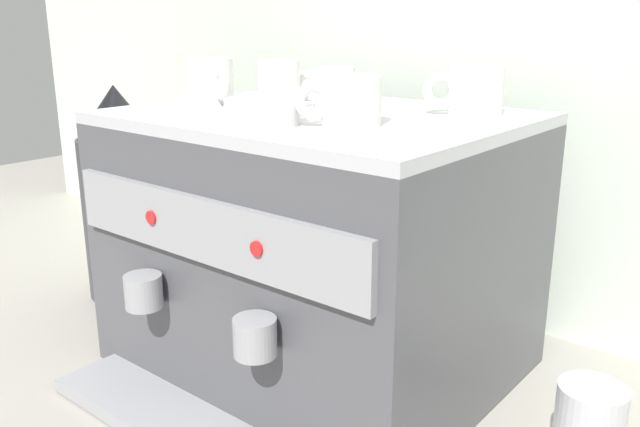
{
  "coord_description": "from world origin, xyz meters",
  "views": [
    {
      "loc": [
        0.66,
        -0.8,
        0.57
      ],
      "look_at": [
        0.0,
        0.0,
        0.26
      ],
      "focal_mm": 37.32,
      "sensor_mm": 36.0,
      "label": 1
    }
  ],
  "objects_px": {
    "espresso_machine": "(318,244)",
    "ceramic_bowl_1": "(262,112)",
    "ceramic_cup_0": "(473,91)",
    "ceramic_cup_3": "(211,81)",
    "ceramic_cup_4": "(279,85)",
    "ceramic_bowl_0": "(314,86)",
    "ceramic_cup_1": "(348,100)",
    "ceramic_cup_2": "(333,87)",
    "coffee_grinder": "(122,195)"
  },
  "relations": [
    {
      "from": "ceramic_cup_2",
      "to": "ceramic_bowl_1",
      "type": "distance_m",
      "value": 0.22
    },
    {
      "from": "ceramic_cup_1",
      "to": "ceramic_bowl_1",
      "type": "height_order",
      "value": "ceramic_cup_1"
    },
    {
      "from": "ceramic_cup_1",
      "to": "ceramic_cup_3",
      "type": "distance_m",
      "value": 0.33
    },
    {
      "from": "ceramic_cup_3",
      "to": "ceramic_cup_4",
      "type": "distance_m",
      "value": 0.14
    },
    {
      "from": "ceramic_cup_4",
      "to": "ceramic_bowl_1",
      "type": "relative_size",
      "value": 0.87
    },
    {
      "from": "ceramic_cup_4",
      "to": "ceramic_bowl_0",
      "type": "bearing_deg",
      "value": 111.51
    },
    {
      "from": "ceramic_cup_2",
      "to": "coffee_grinder",
      "type": "height_order",
      "value": "ceramic_cup_2"
    },
    {
      "from": "espresso_machine",
      "to": "ceramic_cup_3",
      "type": "distance_m",
      "value": 0.34
    },
    {
      "from": "ceramic_cup_0",
      "to": "ceramic_bowl_0",
      "type": "relative_size",
      "value": 0.94
    },
    {
      "from": "ceramic_cup_0",
      "to": "ceramic_cup_1",
      "type": "bearing_deg",
      "value": -111.45
    },
    {
      "from": "ceramic_cup_0",
      "to": "espresso_machine",
      "type": "bearing_deg",
      "value": -146.12
    },
    {
      "from": "ceramic_bowl_0",
      "to": "coffee_grinder",
      "type": "distance_m",
      "value": 0.47
    },
    {
      "from": "ceramic_cup_0",
      "to": "ceramic_bowl_0",
      "type": "xyz_separation_m",
      "value": [
        -0.33,
        0.02,
        -0.02
      ]
    },
    {
      "from": "ceramic_cup_4",
      "to": "ceramic_bowl_0",
      "type": "xyz_separation_m",
      "value": [
        -0.06,
        0.16,
        -0.02
      ]
    },
    {
      "from": "ceramic_cup_3",
      "to": "ceramic_bowl_0",
      "type": "distance_m",
      "value": 0.2
    },
    {
      "from": "ceramic_cup_3",
      "to": "coffee_grinder",
      "type": "relative_size",
      "value": 0.27
    },
    {
      "from": "ceramic_cup_0",
      "to": "ceramic_cup_3",
      "type": "relative_size",
      "value": 0.91
    },
    {
      "from": "ceramic_cup_0",
      "to": "coffee_grinder",
      "type": "xyz_separation_m",
      "value": [
        -0.7,
        -0.16,
        -0.25
      ]
    },
    {
      "from": "ceramic_cup_3",
      "to": "coffee_grinder",
      "type": "xyz_separation_m",
      "value": [
        -0.29,
        -0.0,
        -0.25
      ]
    },
    {
      "from": "ceramic_cup_0",
      "to": "ceramic_bowl_1",
      "type": "relative_size",
      "value": 1.02
    },
    {
      "from": "espresso_machine",
      "to": "ceramic_bowl_1",
      "type": "height_order",
      "value": "ceramic_bowl_1"
    },
    {
      "from": "espresso_machine",
      "to": "ceramic_cup_0",
      "type": "height_order",
      "value": "ceramic_cup_0"
    },
    {
      "from": "espresso_machine",
      "to": "ceramic_cup_4",
      "type": "bearing_deg",
      "value": -173.19
    },
    {
      "from": "ceramic_bowl_0",
      "to": "ceramic_cup_2",
      "type": "bearing_deg",
      "value": -36.87
    },
    {
      "from": "ceramic_cup_3",
      "to": "coffee_grinder",
      "type": "height_order",
      "value": "ceramic_cup_3"
    },
    {
      "from": "ceramic_bowl_1",
      "to": "ceramic_bowl_0",
      "type": "bearing_deg",
      "value": 117.77
    },
    {
      "from": "espresso_machine",
      "to": "ceramic_cup_2",
      "type": "height_order",
      "value": "ceramic_cup_2"
    },
    {
      "from": "ceramic_cup_0",
      "to": "ceramic_cup_3",
      "type": "height_order",
      "value": "ceramic_cup_3"
    },
    {
      "from": "coffee_grinder",
      "to": "ceramic_cup_1",
      "type": "bearing_deg",
      "value": -4.36
    },
    {
      "from": "ceramic_cup_3",
      "to": "ceramic_bowl_1",
      "type": "xyz_separation_m",
      "value": [
        0.23,
        -0.12,
        -0.02
      ]
    },
    {
      "from": "espresso_machine",
      "to": "ceramic_cup_4",
      "type": "xyz_separation_m",
      "value": [
        -0.07,
        -0.01,
        0.26
      ]
    },
    {
      "from": "ceramic_cup_0",
      "to": "ceramic_bowl_1",
      "type": "xyz_separation_m",
      "value": [
        -0.18,
        -0.27,
        -0.02
      ]
    },
    {
      "from": "ceramic_cup_4",
      "to": "coffee_grinder",
      "type": "relative_size",
      "value": 0.2
    },
    {
      "from": "coffee_grinder",
      "to": "ceramic_cup_0",
      "type": "bearing_deg",
      "value": 12.67
    },
    {
      "from": "espresso_machine",
      "to": "ceramic_bowl_0",
      "type": "height_order",
      "value": "ceramic_bowl_0"
    },
    {
      "from": "ceramic_bowl_0",
      "to": "ceramic_cup_1",
      "type": "bearing_deg",
      "value": -42.14
    },
    {
      "from": "ceramic_cup_2",
      "to": "ceramic_cup_4",
      "type": "distance_m",
      "value": 0.09
    },
    {
      "from": "espresso_machine",
      "to": "ceramic_cup_4",
      "type": "relative_size",
      "value": 6.65
    },
    {
      "from": "espresso_machine",
      "to": "ceramic_cup_2",
      "type": "xyz_separation_m",
      "value": [
        -0.03,
        0.07,
        0.25
      ]
    },
    {
      "from": "ceramic_cup_1",
      "to": "ceramic_cup_4",
      "type": "distance_m",
      "value": 0.2
    },
    {
      "from": "ceramic_cup_2",
      "to": "coffee_grinder",
      "type": "xyz_separation_m",
      "value": [
        -0.48,
        -0.1,
        -0.24
      ]
    },
    {
      "from": "ceramic_bowl_1",
      "to": "ceramic_cup_4",
      "type": "bearing_deg",
      "value": 124.52
    },
    {
      "from": "ceramic_cup_3",
      "to": "ceramic_bowl_0",
      "type": "bearing_deg",
      "value": 66.35
    },
    {
      "from": "ceramic_cup_1",
      "to": "ceramic_cup_2",
      "type": "relative_size",
      "value": 1.2
    },
    {
      "from": "ceramic_cup_3",
      "to": "ceramic_cup_4",
      "type": "relative_size",
      "value": 1.3
    },
    {
      "from": "ceramic_bowl_0",
      "to": "ceramic_bowl_1",
      "type": "distance_m",
      "value": 0.34
    },
    {
      "from": "ceramic_cup_0",
      "to": "ceramic_bowl_0",
      "type": "height_order",
      "value": "ceramic_cup_0"
    },
    {
      "from": "ceramic_cup_0",
      "to": "ceramic_cup_1",
      "type": "height_order",
      "value": "ceramic_cup_0"
    },
    {
      "from": "ceramic_cup_1",
      "to": "ceramic_cup_4",
      "type": "bearing_deg",
      "value": 160.83
    },
    {
      "from": "ceramic_cup_3",
      "to": "ceramic_cup_4",
      "type": "height_order",
      "value": "ceramic_cup_4"
    }
  ]
}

